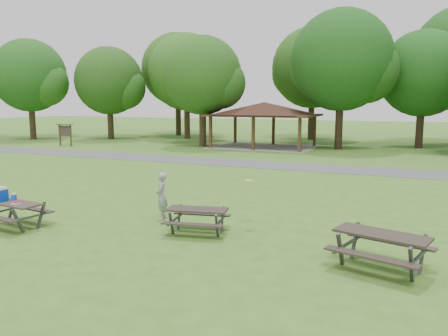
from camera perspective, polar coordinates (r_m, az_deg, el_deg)
ground at (r=13.88m, az=-10.50°, el=-7.36°), size 160.00×160.00×0.00m
asphalt_path at (r=26.41m, az=6.65°, el=0.36°), size 120.00×3.20×0.02m
pavilion at (r=36.89m, az=5.28°, el=7.49°), size 8.60×7.01×3.76m
notice_board at (r=40.08m, az=-20.05°, el=4.58°), size 1.60×0.30×1.88m
tree_row_a at (r=48.51m, az=-23.96°, el=10.72°), size 7.56×7.20×9.97m
tree_row_b at (r=46.35m, az=-14.68°, el=10.70°), size 7.14×6.80×9.28m
tree_row_c at (r=45.51m, az=-4.79°, el=12.09°), size 8.19×7.80×10.67m
tree_row_d at (r=37.42m, az=-2.71°, el=11.68°), size 6.93×6.60×9.27m
tree_row_e at (r=36.59m, az=15.24°, el=13.05°), size 8.40×8.00×11.02m
tree_row_f at (r=39.62m, az=24.70°, el=10.84°), size 7.35×7.00×9.55m
tree_deep_a at (r=50.05m, az=-5.96°, el=12.44°), size 8.40×8.00×11.38m
tree_deep_b at (r=45.16m, az=11.62°, el=12.41°), size 8.40×8.00×11.13m
picnic_table_near at (r=14.85m, az=-26.26°, el=-4.14°), size 2.00×1.68×1.28m
picnic_table_middle at (r=12.75m, az=-3.51°, el=-6.08°), size 1.98×1.72×0.76m
picnic_table_far at (r=10.64m, az=19.86°, el=-9.06°), size 2.39×2.11×0.88m
frisbee_in_flight at (r=13.13m, az=3.33°, el=-1.65°), size 0.31×0.31×0.02m
frisbee_thrower at (r=14.38m, az=-8.15°, el=-3.59°), size 0.56×0.66×1.53m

